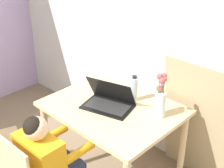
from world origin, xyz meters
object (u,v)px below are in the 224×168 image
(laptop, at_px, (109,100))
(water_bottle, at_px, (134,89))
(flower_vase, at_px, (160,99))
(person_seated, at_px, (48,159))

(laptop, height_order, water_bottle, same)
(flower_vase, distance_m, water_bottle, 0.29)
(water_bottle, bearing_deg, laptop, -113.10)
(laptop, xyz_separation_m, water_bottle, (0.08, 0.19, 0.05))
(person_seated, height_order, laptop, same)
(person_seated, distance_m, water_bottle, 0.83)
(person_seated, distance_m, flower_vase, 0.87)
(flower_vase, bearing_deg, person_seated, -114.98)
(flower_vase, bearing_deg, water_bottle, 170.09)
(person_seated, distance_m, laptop, 0.63)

